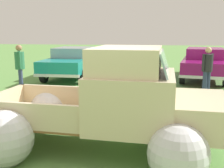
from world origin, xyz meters
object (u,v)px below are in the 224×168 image
(show_car_2, at_px, (204,62))
(spectator_1, at_px, (20,65))
(show_car_1, at_px, (140,61))
(spectator_0, at_px, (207,68))
(vintage_pickup_truck, at_px, (118,111))
(show_car_0, at_px, (73,61))

(show_car_2, distance_m, spectator_1, 8.08)
(show_car_1, distance_m, spectator_0, 4.02)
(vintage_pickup_truck, distance_m, spectator_0, 5.59)
(show_car_2, xyz_separation_m, spectator_1, (-7.20, -3.65, 0.20))
(vintage_pickup_truck, xyz_separation_m, spectator_1, (-4.14, 4.51, 0.22))
(spectator_0, distance_m, spectator_1, 6.71)
(spectator_0, bearing_deg, show_car_0, 23.50)
(spectator_0, bearing_deg, vintage_pickup_truck, 113.35)
(vintage_pickup_truck, relative_size, show_car_2, 0.96)
(vintage_pickup_truck, height_order, spectator_1, vintage_pickup_truck)
(show_car_0, xyz_separation_m, spectator_1, (-1.04, -3.35, 0.19))
(spectator_0, height_order, spectator_1, spectator_1)
(show_car_2, height_order, spectator_0, spectator_0)
(show_car_0, xyz_separation_m, show_car_2, (6.17, 0.30, -0.00))
(show_car_0, relative_size, spectator_1, 2.75)
(show_car_2, bearing_deg, spectator_1, -52.41)
(spectator_0, xyz_separation_m, spectator_1, (-6.69, -0.46, 0.03))
(show_car_1, height_order, spectator_1, spectator_1)
(show_car_0, relative_size, show_car_1, 1.12)
(show_car_1, distance_m, spectator_1, 5.61)
(spectator_1, bearing_deg, show_car_2, -0.24)
(vintage_pickup_truck, height_order, show_car_0, vintage_pickup_truck)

